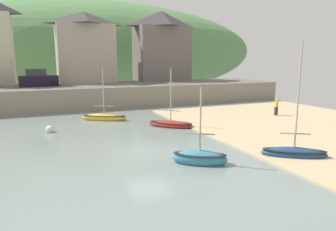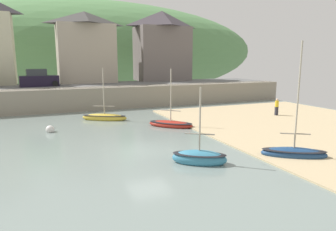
{
  "view_description": "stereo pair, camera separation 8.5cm",
  "coord_description": "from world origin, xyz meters",
  "px_view_note": "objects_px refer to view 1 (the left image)",
  "views": [
    {
      "loc": [
        -5.88,
        -16.63,
        5.36
      ],
      "look_at": [
        2.97,
        4.07,
        1.23
      ],
      "focal_mm": 32.55,
      "sensor_mm": 36.0,
      "label": 1
    },
    {
      "loc": [
        -5.8,
        -16.66,
        5.36
      ],
      "look_at": [
        2.97,
        4.07,
        1.23
      ],
      "focal_mm": 32.55,
      "sensor_mm": 36.0,
      "label": 2
    }
  ],
  "objects_px": {
    "person_near_water": "(276,106)",
    "dinghy_open_wooden": "(104,117)",
    "parked_car_by_wall": "(38,79)",
    "sailboat_nearest_shore": "(200,158)",
    "sailboat_tall_mast": "(171,124)",
    "rowboat_small_beached": "(294,153)",
    "waterfront_building_centre": "(85,47)",
    "waterfront_building_right": "(161,46)",
    "mooring_buoy": "(50,130)"
  },
  "relations": [
    {
      "from": "sailboat_tall_mast",
      "to": "person_near_water",
      "type": "xyz_separation_m",
      "value": [
        11.2,
        0.28,
        0.76
      ]
    },
    {
      "from": "sailboat_tall_mast",
      "to": "dinghy_open_wooden",
      "type": "height_order",
      "value": "sailboat_tall_mast"
    },
    {
      "from": "waterfront_building_right",
      "to": "sailboat_tall_mast",
      "type": "distance_m",
      "value": 22.1
    },
    {
      "from": "waterfront_building_right",
      "to": "sailboat_nearest_shore",
      "type": "height_order",
      "value": "waterfront_building_right"
    },
    {
      "from": "waterfront_building_right",
      "to": "person_near_water",
      "type": "relative_size",
      "value": 6.04
    },
    {
      "from": "dinghy_open_wooden",
      "to": "person_near_water",
      "type": "bearing_deg",
      "value": 14.09
    },
    {
      "from": "rowboat_small_beached",
      "to": "parked_car_by_wall",
      "type": "bearing_deg",
      "value": 149.7
    },
    {
      "from": "waterfront_building_centre",
      "to": "person_near_water",
      "type": "height_order",
      "value": "waterfront_building_centre"
    },
    {
      "from": "parked_car_by_wall",
      "to": "person_near_water",
      "type": "distance_m",
      "value": 25.72
    },
    {
      "from": "sailboat_tall_mast",
      "to": "dinghy_open_wooden",
      "type": "distance_m",
      "value": 6.55
    },
    {
      "from": "parked_car_by_wall",
      "to": "sailboat_nearest_shore",
      "type": "bearing_deg",
      "value": -77.82
    },
    {
      "from": "waterfront_building_right",
      "to": "sailboat_tall_mast",
      "type": "xyz_separation_m",
      "value": [
        -7.14,
        -19.65,
        -7.16
      ]
    },
    {
      "from": "waterfront_building_centre",
      "to": "rowboat_small_beached",
      "type": "xyz_separation_m",
      "value": [
        6.79,
        -29.64,
        -6.74
      ]
    },
    {
      "from": "waterfront_building_right",
      "to": "person_near_water",
      "type": "distance_m",
      "value": 20.8
    },
    {
      "from": "dinghy_open_wooden",
      "to": "sailboat_nearest_shore",
      "type": "relative_size",
      "value": 1.14
    },
    {
      "from": "sailboat_tall_mast",
      "to": "sailboat_nearest_shore",
      "type": "height_order",
      "value": "sailboat_tall_mast"
    },
    {
      "from": "person_near_water",
      "to": "dinghy_open_wooden",
      "type": "bearing_deg",
      "value": 163.8
    },
    {
      "from": "rowboat_small_beached",
      "to": "mooring_buoy",
      "type": "relative_size",
      "value": 10.3
    },
    {
      "from": "mooring_buoy",
      "to": "dinghy_open_wooden",
      "type": "bearing_deg",
      "value": 33.01
    },
    {
      "from": "waterfront_building_centre",
      "to": "sailboat_tall_mast",
      "type": "height_order",
      "value": "waterfront_building_centre"
    },
    {
      "from": "waterfront_building_centre",
      "to": "sailboat_tall_mast",
      "type": "distance_m",
      "value": 21.11
    },
    {
      "from": "sailboat_nearest_shore",
      "to": "waterfront_building_right",
      "type": "bearing_deg",
      "value": 105.35
    },
    {
      "from": "dinghy_open_wooden",
      "to": "sailboat_nearest_shore",
      "type": "height_order",
      "value": "dinghy_open_wooden"
    },
    {
      "from": "waterfront_building_centre",
      "to": "waterfront_building_right",
      "type": "bearing_deg",
      "value": 0.0
    },
    {
      "from": "dinghy_open_wooden",
      "to": "waterfront_building_centre",
      "type": "bearing_deg",
      "value": 117.38
    },
    {
      "from": "waterfront_building_centre",
      "to": "parked_car_by_wall",
      "type": "relative_size",
      "value": 2.15
    },
    {
      "from": "waterfront_building_right",
      "to": "rowboat_small_beached",
      "type": "relative_size",
      "value": 1.5
    },
    {
      "from": "waterfront_building_centre",
      "to": "sailboat_tall_mast",
      "type": "xyz_separation_m",
      "value": [
        3.67,
        -19.65,
        -6.8
      ]
    },
    {
      "from": "rowboat_small_beached",
      "to": "dinghy_open_wooden",
      "type": "distance_m",
      "value": 16.62
    },
    {
      "from": "sailboat_tall_mast",
      "to": "rowboat_small_beached",
      "type": "distance_m",
      "value": 10.47
    },
    {
      "from": "person_near_water",
      "to": "parked_car_by_wall",
      "type": "bearing_deg",
      "value": 144.52
    },
    {
      "from": "waterfront_building_right",
      "to": "mooring_buoy",
      "type": "bearing_deg",
      "value": -132.29
    },
    {
      "from": "person_near_water",
      "to": "mooring_buoy",
      "type": "xyz_separation_m",
      "value": [
        -20.33,
        1.49,
        -0.79
      ]
    },
    {
      "from": "waterfront_building_right",
      "to": "dinghy_open_wooden",
      "type": "height_order",
      "value": "waterfront_building_right"
    },
    {
      "from": "rowboat_small_beached",
      "to": "parked_car_by_wall",
      "type": "distance_m",
      "value": 28.35
    },
    {
      "from": "rowboat_small_beached",
      "to": "person_near_water",
      "type": "distance_m",
      "value": 13.08
    },
    {
      "from": "mooring_buoy",
      "to": "sailboat_tall_mast",
      "type": "bearing_deg",
      "value": -10.97
    },
    {
      "from": "dinghy_open_wooden",
      "to": "parked_car_by_wall",
      "type": "distance_m",
      "value": 11.94
    },
    {
      "from": "waterfront_building_right",
      "to": "sailboat_nearest_shore",
      "type": "xyz_separation_m",
      "value": [
        -9.31,
        -28.42,
        -7.08
      ]
    },
    {
      "from": "sailboat_tall_mast",
      "to": "sailboat_nearest_shore",
      "type": "xyz_separation_m",
      "value": [
        -2.17,
        -8.78,
        0.08
      ]
    },
    {
      "from": "waterfront_building_centre",
      "to": "waterfront_building_right",
      "type": "xyz_separation_m",
      "value": [
        10.81,
        0.0,
        0.36
      ]
    },
    {
      "from": "sailboat_tall_mast",
      "to": "dinghy_open_wooden",
      "type": "xyz_separation_m",
      "value": [
        -4.43,
        4.82,
        0.04
      ]
    },
    {
      "from": "sailboat_tall_mast",
      "to": "sailboat_nearest_shore",
      "type": "distance_m",
      "value": 9.04
    },
    {
      "from": "waterfront_building_centre",
      "to": "parked_car_by_wall",
      "type": "height_order",
      "value": "waterfront_building_centre"
    },
    {
      "from": "waterfront_building_right",
      "to": "person_near_water",
      "type": "xyz_separation_m",
      "value": [
        4.07,
        -19.37,
        -6.4
      ]
    },
    {
      "from": "waterfront_building_centre",
      "to": "mooring_buoy",
      "type": "distance_m",
      "value": 19.9
    },
    {
      "from": "sailboat_nearest_shore",
      "to": "person_near_water",
      "type": "height_order",
      "value": "sailboat_nearest_shore"
    },
    {
      "from": "mooring_buoy",
      "to": "waterfront_building_right",
      "type": "bearing_deg",
      "value": 47.71
    },
    {
      "from": "sailboat_tall_mast",
      "to": "person_near_water",
      "type": "relative_size",
      "value": 2.97
    },
    {
      "from": "sailboat_tall_mast",
      "to": "dinghy_open_wooden",
      "type": "relative_size",
      "value": 1.0
    }
  ]
}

